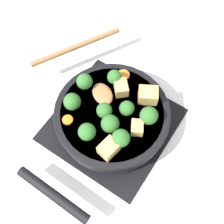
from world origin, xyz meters
name	(u,v)px	position (x,y,z in m)	size (l,w,h in m)	color
ground_plane	(112,125)	(0.00, 0.00, 0.00)	(2.40, 2.40, 0.00)	white
front_burner_grate	(112,123)	(0.00, 0.00, 0.01)	(0.31, 0.31, 0.03)	black
skillet_pan	(111,117)	(0.00, 0.00, 0.06)	(0.41, 0.30, 0.05)	black
wooden_spoon	(86,65)	(0.08, 0.13, 0.09)	(0.24, 0.26, 0.02)	olive
tofu_cube_center_large	(137,128)	(-0.01, -0.08, 0.09)	(0.04, 0.03, 0.03)	tan
tofu_cube_near_handle	(121,88)	(0.06, 0.01, 0.10)	(0.04, 0.03, 0.03)	tan
tofu_cube_east_chunk	(109,148)	(-0.09, -0.05, 0.10)	(0.04, 0.04, 0.04)	tan
tofu_cube_west_chunk	(148,95)	(0.08, -0.05, 0.10)	(0.05, 0.04, 0.04)	tan
broccoli_floret_near_spoon	(85,82)	(0.02, 0.10, 0.11)	(0.04, 0.04, 0.05)	#709956
broccoli_floret_center_top	(121,138)	(-0.06, -0.06, 0.11)	(0.04, 0.04, 0.05)	#709956
broccoli_floret_east_rim	(104,111)	(-0.02, 0.01, 0.11)	(0.04, 0.04, 0.05)	#709956
broccoli_floret_west_rim	(149,116)	(0.03, -0.09, 0.11)	(0.05, 0.05, 0.05)	#709956
broccoli_floret_north_edge	(127,108)	(0.02, -0.03, 0.11)	(0.04, 0.04, 0.04)	#709956
broccoli_floret_south_cluster	(87,132)	(-0.09, 0.01, 0.11)	(0.04, 0.04, 0.05)	#709956
broccoli_floret_mid_floret	(72,102)	(-0.04, 0.09, 0.11)	(0.04, 0.04, 0.05)	#709956
broccoli_floret_small_inner	(114,77)	(0.08, 0.04, 0.11)	(0.04, 0.04, 0.05)	#709956
broccoli_floret_tall_stem	(110,124)	(-0.04, -0.02, 0.11)	(0.04, 0.04, 0.05)	#709956
carrot_slice_orange_thin	(123,75)	(0.11, 0.03, 0.08)	(0.03, 0.03, 0.01)	orange
carrot_slice_near_center	(68,120)	(-0.08, 0.08, 0.08)	(0.03, 0.03, 0.01)	orange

